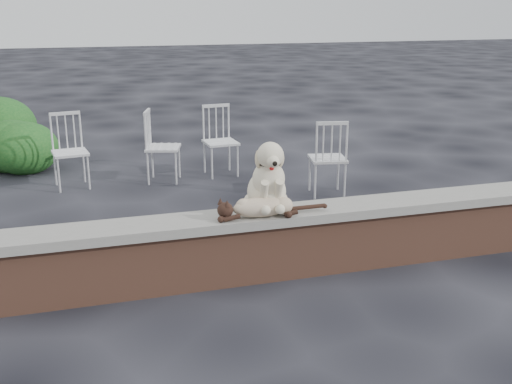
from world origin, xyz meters
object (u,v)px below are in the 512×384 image
object	(u,v)px
chair_e	(163,146)
chair_c	(328,157)
dog	(267,174)
cat	(263,205)
chair_b	(221,141)
chair_a	(70,151)

from	to	relation	value
chair_e	chair_c	bearing A→B (deg)	-105.83
chair_e	dog	bearing A→B (deg)	-155.90
cat	chair_b	bearing A→B (deg)	87.63
chair_c	chair_b	xyz separation A→B (m)	(-1.04, 1.24, 0.00)
chair_e	chair_a	bearing A→B (deg)	103.95
chair_a	chair_b	bearing A→B (deg)	-6.31
cat	chair_e	xyz separation A→B (m)	(-0.35, 3.28, -0.20)
dog	chair_c	bearing A→B (deg)	59.88
dog	chair_a	distance (m)	3.58
chair_b	chair_a	size ratio (longest dim) A/B	1.00
dog	chair_b	xyz separation A→B (m)	(0.36, 3.23, -0.42)
dog	chair_a	world-z (taller)	dog
dog	chair_c	distance (m)	2.46
chair_c	chair_e	xyz separation A→B (m)	(-1.83, 1.15, 0.00)
chair_c	chair_e	distance (m)	2.16
chair_b	cat	bearing A→B (deg)	-101.53
cat	chair_b	xyz separation A→B (m)	(0.44, 3.38, -0.20)
chair_c	chair_e	size ratio (longest dim) A/B	1.00
chair_c	chair_b	world-z (taller)	same
dog	cat	bearing A→B (deg)	-113.03
dog	chair_a	size ratio (longest dim) A/B	0.66
dog	cat	size ratio (longest dim) A/B	0.56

